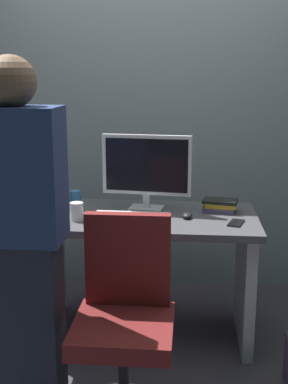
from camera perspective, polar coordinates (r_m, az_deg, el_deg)
ground_plane at (r=3.29m, az=0.08°, el=-15.24°), size 9.00×9.00×0.00m
wall_back at (r=3.73m, az=1.23°, el=12.16°), size 6.40×0.10×3.00m
desk at (r=3.08m, az=0.08°, el=-6.89°), size 1.31×0.70×0.75m
office_chair at (r=2.40m, az=-2.15°, el=-15.13°), size 0.52×0.52×0.94m
person_at_desk at (r=2.32m, az=-13.68°, el=-5.46°), size 0.40×0.24×1.64m
monitor at (r=3.07m, az=0.26°, el=2.67°), size 0.54×0.16×0.46m
keyboard at (r=2.96m, az=-1.40°, el=-2.65°), size 0.43×0.14×0.02m
mouse at (r=2.95m, az=4.81°, el=-2.56°), size 0.06×0.10×0.03m
cup_near_keyboard at (r=2.91m, az=-7.48°, el=-2.16°), size 0.08×0.08×0.10m
cup_by_monitor at (r=3.24m, az=-7.61°, el=-0.66°), size 0.07×0.07×0.09m
book_stack at (r=3.10m, az=8.43°, el=-1.48°), size 0.22×0.16×0.08m
cell_phone at (r=2.88m, az=10.19°, el=-3.40°), size 0.11×0.16×0.01m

